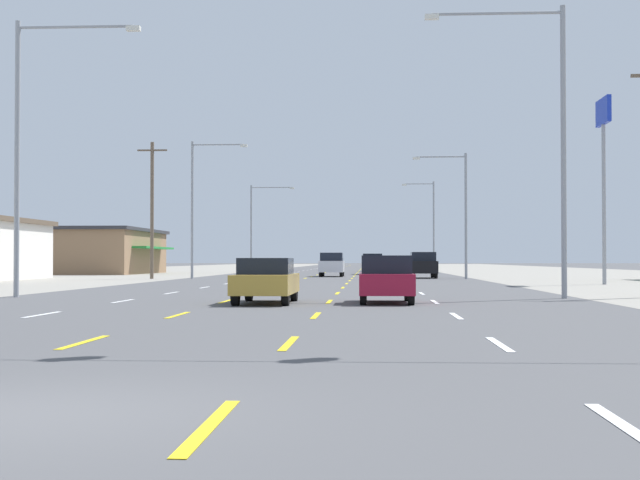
{
  "coord_description": "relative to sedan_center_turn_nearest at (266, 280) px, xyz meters",
  "views": [
    {
      "loc": [
        3.11,
        -8.1,
        1.41
      ],
      "look_at": [
        -0.71,
        60.6,
        2.91
      ],
      "focal_mm": 50.65,
      "sensor_mm": 36.0,
      "label": 1
    }
  ],
  "objects": [
    {
      "name": "suv_far_right_mid",
      "position": [
        7.39,
        40.24,
        0.27
      ],
      "size": [
        1.98,
        4.9,
        1.98
      ],
      "color": "black",
      "rests_on": "ground"
    },
    {
      "name": "ground_plane",
      "position": [
        0.24,
        45.16,
        -0.76
      ],
      "size": [
        572.0,
        572.0,
        0.0
      ],
      "primitive_type": "plane",
      "color": "#4C4C4F"
    },
    {
      "name": "sedan_center_turn_nearest",
      "position": [
        0.0,
        0.0,
        0.0
      ],
      "size": [
        1.8,
        4.5,
        1.46
      ],
      "color": "#B28C33",
      "rests_on": "ground"
    },
    {
      "name": "sedan_far_left_farthest",
      "position": [
        -6.86,
        78.47,
        0.0
      ],
      "size": [
        1.8,
        4.5,
        1.46
      ],
      "color": "maroon",
      "rests_on": "ground"
    },
    {
      "name": "streetlight_left_row_2",
      "position": [
        -9.36,
        71.08,
        4.98
      ],
      "size": [
        4.95,
        0.26,
        9.74
      ],
      "color": "gray",
      "rests_on": "ground"
    },
    {
      "name": "streetlight_left_row_0",
      "position": [
        -9.42,
        4.2,
        5.31
      ],
      "size": [
        4.77,
        0.26,
        10.42
      ],
      "color": "gray",
      "rests_on": "ground"
    },
    {
      "name": "hatchback_inner_right_distant_a",
      "position": [
        3.5,
        78.65,
        0.03
      ],
      "size": [
        1.72,
        3.9,
        1.54
      ],
      "color": "white",
      "rests_on": "ground"
    },
    {
      "name": "hatchback_far_left_farther",
      "position": [
        -7.0,
        60.49,
        0.03
      ],
      "size": [
        1.72,
        3.9,
        1.54
      ],
      "color": "#4C196B",
      "rests_on": "ground"
    },
    {
      "name": "lot_apron_right",
      "position": [
        24.99,
        45.16,
        -0.75
      ],
      "size": [
        28.0,
        440.0,
        0.01
      ],
      "primitive_type": "cube",
      "color": "gray",
      "rests_on": "ground"
    },
    {
      "name": "streetlight_right_row_2",
      "position": [
        10.06,
        71.08,
        4.99
      ],
      "size": [
        3.61,
        0.26,
        10.06
      ],
      "color": "gray",
      "rests_on": "ground"
    },
    {
      "name": "lot_apron_left",
      "position": [
        -24.51,
        45.16,
        -0.75
      ],
      "size": [
        28.0,
        440.0,
        0.01
      ],
      "primitive_type": "cube",
      "color": "gray",
      "rests_on": "ground"
    },
    {
      "name": "streetlight_left_row_1",
      "position": [
        -9.5,
        37.64,
        5.16
      ],
      "size": [
        4.24,
        0.26,
        10.25
      ],
      "color": "gray",
      "rests_on": "ground"
    },
    {
      "name": "streetlight_right_row_1",
      "position": [
        9.98,
        37.64,
        4.61
      ],
      "size": [
        3.98,
        0.26,
        9.24
      ],
      "color": "gray",
      "rests_on": "ground"
    },
    {
      "name": "lane_markings",
      "position": [
        0.24,
        83.66,
        -0.75
      ],
      "size": [
        10.64,
        227.6,
        0.01
      ],
      "color": "white",
      "rests_on": "ground"
    },
    {
      "name": "storefront_left_row_2",
      "position": [
        -23.91,
        60.34,
        1.51
      ],
      "size": [
        11.61,
        17.52,
        4.5
      ],
      "color": "#8C6B4C",
      "rests_on": "ground"
    },
    {
      "name": "utility_pole_left_row_1",
      "position": [
        -12.62,
        36.28,
        4.46
      ],
      "size": [
        2.2,
        0.26,
        10.04
      ],
      "color": "brown",
      "rests_on": "ground"
    },
    {
      "name": "suv_center_turn_midfar",
      "position": [
        0.17,
        46.01,
        0.27
      ],
      "size": [
        1.98,
        4.9,
        1.98
      ],
      "color": "silver",
      "rests_on": "ground"
    },
    {
      "name": "suv_inner_right_far",
      "position": [
        3.58,
        57.54,
        0.27
      ],
      "size": [
        1.98,
        4.9,
        1.98
      ],
      "color": "black",
      "rests_on": "ground"
    },
    {
      "name": "signal_span_wire",
      "position": [
        0.01,
        -13.1,
        5.03
      ],
      "size": [
        25.06,
        0.52,
        9.64
      ],
      "color": "brown",
      "rests_on": "ground"
    },
    {
      "name": "pole_sign_right_row_1",
      "position": [
        16.58,
        22.82,
        7.37
      ],
      "size": [
        0.24,
        2.6,
        10.57
      ],
      "color": "gray",
      "rests_on": "ground"
    },
    {
      "name": "hatchback_inner_right_near",
      "position": [
        3.88,
        0.38,
        0.03
      ],
      "size": [
        1.72,
        3.9,
        1.54
      ],
      "color": "maroon",
      "rests_on": "ground"
    },
    {
      "name": "streetlight_right_row_0",
      "position": [
        9.85,
        4.2,
        5.49
      ],
      "size": [
        5.12,
        0.26,
        10.69
      ],
      "color": "gray",
      "rests_on": "ground"
    }
  ]
}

